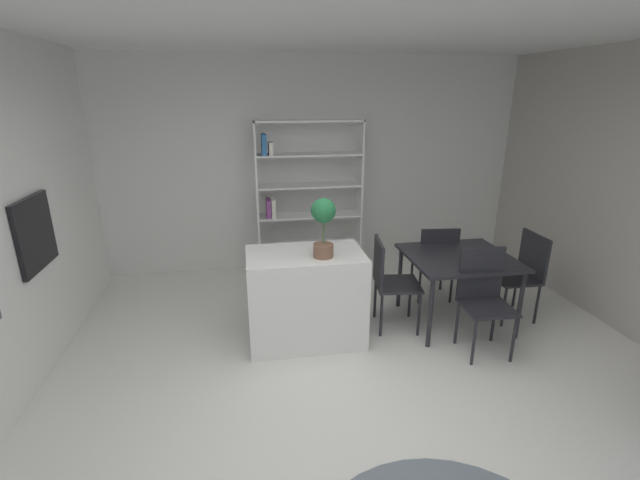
{
  "coord_description": "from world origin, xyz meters",
  "views": [
    {
      "loc": [
        -0.64,
        -2.77,
        2.3
      ],
      "look_at": [
        -0.09,
        0.44,
        1.21
      ],
      "focal_mm": 24.59,
      "sensor_mm": 36.0,
      "label": 1
    }
  ],
  "objects_px": {
    "potted_plant_on_island": "(323,222)",
    "dining_chair_island_side": "(388,276)",
    "open_bookshelf": "(303,202)",
    "dining_chair_near": "(483,292)",
    "built_in_oven": "(35,233)",
    "dining_table": "(459,262)",
    "kitchen_island": "(306,297)",
    "dining_chair_far": "(436,257)",
    "dining_chair_window_side": "(523,269)"
  },
  "relations": [
    {
      "from": "dining_chair_island_side",
      "to": "open_bookshelf",
      "type": "bearing_deg",
      "value": 30.73
    },
    {
      "from": "potted_plant_on_island",
      "to": "open_bookshelf",
      "type": "distance_m",
      "value": 1.76
    },
    {
      "from": "built_in_oven",
      "to": "dining_table",
      "type": "relative_size",
      "value": 0.6
    },
    {
      "from": "built_in_oven",
      "to": "dining_chair_island_side",
      "type": "bearing_deg",
      "value": 1.28
    },
    {
      "from": "potted_plant_on_island",
      "to": "dining_table",
      "type": "height_order",
      "value": "potted_plant_on_island"
    },
    {
      "from": "potted_plant_on_island",
      "to": "open_bookshelf",
      "type": "height_order",
      "value": "open_bookshelf"
    },
    {
      "from": "dining_chair_near",
      "to": "dining_chair_window_side",
      "type": "distance_m",
      "value": 0.89
    },
    {
      "from": "open_bookshelf",
      "to": "dining_chair_near",
      "type": "bearing_deg",
      "value": -55.89
    },
    {
      "from": "kitchen_island",
      "to": "dining_chair_window_side",
      "type": "xyz_separation_m",
      "value": [
        2.32,
        0.08,
        0.1
      ]
    },
    {
      "from": "dining_chair_far",
      "to": "dining_chair_island_side",
      "type": "height_order",
      "value": "dining_chair_island_side"
    },
    {
      "from": "open_bookshelf",
      "to": "dining_chair_island_side",
      "type": "xyz_separation_m",
      "value": [
        0.65,
        -1.54,
        -0.42
      ]
    },
    {
      "from": "built_in_oven",
      "to": "potted_plant_on_island",
      "type": "distance_m",
      "value": 2.4
    },
    {
      "from": "open_bookshelf",
      "to": "dining_chair_island_side",
      "type": "bearing_deg",
      "value": -67.05
    },
    {
      "from": "built_in_oven",
      "to": "dining_chair_near",
      "type": "distance_m",
      "value": 3.91
    },
    {
      "from": "dining_chair_island_side",
      "to": "potted_plant_on_island",
      "type": "bearing_deg",
      "value": 114.45
    },
    {
      "from": "potted_plant_on_island",
      "to": "dining_chair_window_side",
      "type": "height_order",
      "value": "potted_plant_on_island"
    },
    {
      "from": "potted_plant_on_island",
      "to": "dining_chair_island_side",
      "type": "distance_m",
      "value": 0.99
    },
    {
      "from": "built_in_oven",
      "to": "potted_plant_on_island",
      "type": "relative_size",
      "value": 1.14
    },
    {
      "from": "open_bookshelf",
      "to": "dining_chair_far",
      "type": "height_order",
      "value": "open_bookshelf"
    },
    {
      "from": "built_in_oven",
      "to": "kitchen_island",
      "type": "relative_size",
      "value": 0.57
    },
    {
      "from": "dining_chair_near",
      "to": "open_bookshelf",
      "type": "bearing_deg",
      "value": 126.56
    },
    {
      "from": "potted_plant_on_island",
      "to": "dining_chair_island_side",
      "type": "xyz_separation_m",
      "value": [
        0.7,
        0.21,
        -0.66
      ]
    },
    {
      "from": "kitchen_island",
      "to": "dining_chair_island_side",
      "type": "height_order",
      "value": "dining_chair_island_side"
    },
    {
      "from": "built_in_oven",
      "to": "dining_table",
      "type": "distance_m",
      "value": 3.87
    },
    {
      "from": "dining_chair_window_side",
      "to": "potted_plant_on_island",
      "type": "bearing_deg",
      "value": -84.07
    },
    {
      "from": "dining_table",
      "to": "dining_chair_island_side",
      "type": "relative_size",
      "value": 1.11
    },
    {
      "from": "dining_chair_near",
      "to": "kitchen_island",
      "type": "bearing_deg",
      "value": 167.52
    },
    {
      "from": "dining_table",
      "to": "dining_chair_near",
      "type": "bearing_deg",
      "value": -89.51
    },
    {
      "from": "dining_chair_far",
      "to": "dining_chair_window_side",
      "type": "bearing_deg",
      "value": 152.02
    },
    {
      "from": "dining_table",
      "to": "kitchen_island",
      "type": "bearing_deg",
      "value": -177.12
    },
    {
      "from": "kitchen_island",
      "to": "dining_chair_near",
      "type": "xyz_separation_m",
      "value": [
        1.59,
        -0.42,
        0.12
      ]
    },
    {
      "from": "dining_table",
      "to": "dining_chair_far",
      "type": "bearing_deg",
      "value": 91.16
    },
    {
      "from": "dining_table",
      "to": "dining_chair_window_side",
      "type": "height_order",
      "value": "dining_chair_window_side"
    },
    {
      "from": "dining_chair_far",
      "to": "dining_chair_near",
      "type": "distance_m",
      "value": 1.01
    },
    {
      "from": "dining_chair_near",
      "to": "potted_plant_on_island",
      "type": "bearing_deg",
      "value": 170.39
    },
    {
      "from": "dining_table",
      "to": "dining_chair_far",
      "type": "distance_m",
      "value": 0.53
    },
    {
      "from": "built_in_oven",
      "to": "open_bookshelf",
      "type": "relative_size",
      "value": 0.31
    },
    {
      "from": "potted_plant_on_island",
      "to": "dining_table",
      "type": "relative_size",
      "value": 0.52
    },
    {
      "from": "potted_plant_on_island",
      "to": "dining_chair_near",
      "type": "height_order",
      "value": "potted_plant_on_island"
    },
    {
      "from": "open_bookshelf",
      "to": "dining_chair_island_side",
      "type": "height_order",
      "value": "open_bookshelf"
    },
    {
      "from": "kitchen_island",
      "to": "potted_plant_on_island",
      "type": "distance_m",
      "value": 0.8
    },
    {
      "from": "kitchen_island",
      "to": "dining_chair_island_side",
      "type": "distance_m",
      "value": 0.86
    },
    {
      "from": "built_in_oven",
      "to": "dining_chair_island_side",
      "type": "height_order",
      "value": "built_in_oven"
    },
    {
      "from": "potted_plant_on_island",
      "to": "dining_chair_near",
      "type": "bearing_deg",
      "value": -12.06
    },
    {
      "from": "open_bookshelf",
      "to": "dining_table",
      "type": "height_order",
      "value": "open_bookshelf"
    },
    {
      "from": "potted_plant_on_island",
      "to": "dining_chair_far",
      "type": "height_order",
      "value": "potted_plant_on_island"
    },
    {
      "from": "dining_chair_far",
      "to": "dining_chair_island_side",
      "type": "xyz_separation_m",
      "value": [
        -0.73,
        -0.5,
        0.02
      ]
    },
    {
      "from": "dining_chair_far",
      "to": "dining_chair_island_side",
      "type": "distance_m",
      "value": 0.88
    },
    {
      "from": "dining_table",
      "to": "dining_chair_island_side",
      "type": "bearing_deg",
      "value": 178.96
    },
    {
      "from": "open_bookshelf",
      "to": "kitchen_island",
      "type": "bearing_deg",
      "value": -96.9
    }
  ]
}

